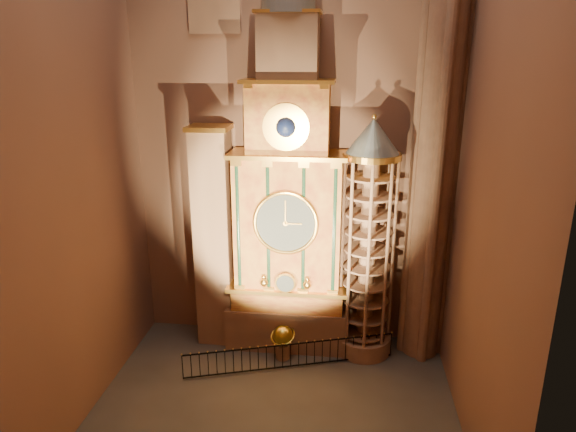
# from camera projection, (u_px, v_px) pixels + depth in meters

# --- Properties ---
(floor) EXTENTS (14.00, 14.00, 0.00)m
(floor) POSITION_uv_depth(u_px,v_px,m) (273.00, 411.00, 19.73)
(floor) COLOR #383330
(floor) RESTS_ON ground
(wall_back) EXTENTS (22.00, 0.00, 22.00)m
(wall_back) POSITION_uv_depth(u_px,v_px,m) (291.00, 105.00, 22.07)
(wall_back) COLOR #875B48
(wall_back) RESTS_ON floor
(wall_left) EXTENTS (0.00, 22.00, 22.00)m
(wall_left) POSITION_uv_depth(u_px,v_px,m) (64.00, 120.00, 17.16)
(wall_left) COLOR #875B48
(wall_left) RESTS_ON floor
(wall_right) EXTENTS (0.00, 22.00, 22.00)m
(wall_right) POSITION_uv_depth(u_px,v_px,m) (498.00, 126.00, 15.62)
(wall_right) COLOR #875B48
(wall_right) RESTS_ON floor
(astronomical_clock) EXTENTS (5.60, 2.41, 16.70)m
(astronomical_clock) POSITION_uv_depth(u_px,v_px,m) (288.00, 208.00, 22.40)
(astronomical_clock) COLOR #8C634C
(astronomical_clock) RESTS_ON floor
(portrait_tower) EXTENTS (1.80, 1.60, 10.20)m
(portrait_tower) POSITION_uv_depth(u_px,v_px,m) (214.00, 237.00, 23.26)
(portrait_tower) COLOR #8C634C
(portrait_tower) RESTS_ON floor
(stair_turret) EXTENTS (2.50, 2.50, 10.80)m
(stair_turret) POSITION_uv_depth(u_px,v_px,m) (368.00, 243.00, 22.19)
(stair_turret) COLOR #8C634C
(stair_turret) RESTS_ON floor
(gothic_pier) EXTENTS (2.04, 2.04, 22.00)m
(gothic_pier) POSITION_uv_depth(u_px,v_px,m) (440.00, 109.00, 20.45)
(gothic_pier) COLOR #8C634C
(gothic_pier) RESTS_ON floor
(celestial_globe) EXTENTS (1.40, 1.37, 1.60)m
(celestial_globe) POSITION_uv_depth(u_px,v_px,m) (283.00, 339.00, 22.86)
(celestial_globe) COLOR #8C634C
(celestial_globe) RESTS_ON floor
(iron_railing) EXTENTS (8.79, 2.83, 1.15)m
(iron_railing) POSITION_uv_depth(u_px,v_px,m) (291.00, 356.00, 22.21)
(iron_railing) COLOR black
(iron_railing) RESTS_ON floor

